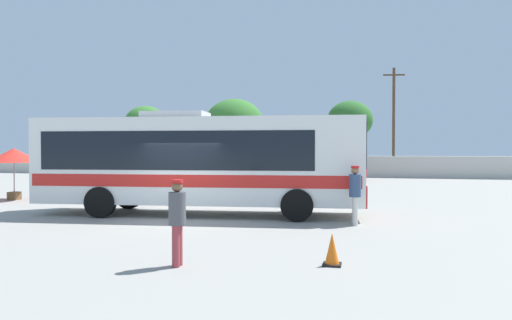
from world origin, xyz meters
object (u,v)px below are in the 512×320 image
roadside_tree_midright (350,120)px  traffic_cone_on_apron (332,250)px  roadside_tree_midleft (234,124)px  coach_bus_white_red (196,160)px  parked_car_second_red (257,169)px  attendant_by_bus_door (355,191)px  parked_car_leftmost_maroon (189,168)px  passenger_waiting_on_apron (177,217)px  parked_car_third_red (336,170)px  roadside_tree_left (146,124)px  vendor_umbrella_near_gate_red (14,156)px  utility_pole_near (394,120)px

roadside_tree_midright → traffic_cone_on_apron: bearing=-88.4°
roadside_tree_midleft → roadside_tree_midright: size_ratio=1.06×
coach_bus_white_red → parked_car_second_red: (-2.44, 20.02, -1.13)m
attendant_by_bus_door → parked_car_leftmost_maroon: attendant_by_bus_door is taller
passenger_waiting_on_apron → parked_car_leftmost_maroon: size_ratio=0.41×
coach_bus_white_red → parked_car_leftmost_maroon: coach_bus_white_red is taller
coach_bus_white_red → parked_car_leftmost_maroon: (-8.24, 20.50, -1.14)m
roadside_tree_midright → parked_car_leftmost_maroon: bearing=-142.7°
coach_bus_white_red → parked_car_third_red: size_ratio=2.47×
roadside_tree_left → parked_car_third_red: bearing=-25.9°
attendant_by_bus_door → parked_car_third_red: size_ratio=0.39×
parked_car_leftmost_maroon → traffic_cone_on_apron: 30.05m
coach_bus_white_red → parked_car_leftmost_maroon: 22.12m
vendor_umbrella_near_gate_red → traffic_cone_on_apron: bearing=-31.2°
parked_car_leftmost_maroon → roadside_tree_left: (-8.17, 8.85, 4.13)m
parked_car_third_red → traffic_cone_on_apron: parked_car_third_red is taller
utility_pole_near → parked_car_leftmost_maroon: bearing=-159.5°
passenger_waiting_on_apron → traffic_cone_on_apron: bearing=14.5°
passenger_waiting_on_apron → parked_car_third_red: size_ratio=0.37×
coach_bus_white_red → vendor_umbrella_near_gate_red: 10.12m
vendor_umbrella_near_gate_red → parked_car_second_red: bearing=67.1°
parked_car_third_red → utility_pole_near: 9.16m
attendant_by_bus_door → parked_car_second_red: (-7.97, 21.20, -0.22)m
attendant_by_bus_door → passenger_waiting_on_apron: size_ratio=1.06×
parked_car_second_red → roadside_tree_midleft: (-4.59, 9.66, 4.00)m
parked_car_leftmost_maroon → roadside_tree_left: 12.73m
vendor_umbrella_near_gate_red → utility_pole_near: bearing=53.4°
utility_pole_near → parked_car_third_red: bearing=-122.5°
passenger_waiting_on_apron → roadside_tree_midright: bearing=87.0°
parked_car_second_red → roadside_tree_midright: (6.66, 9.98, 4.25)m
utility_pole_near → roadside_tree_midright: 5.12m
passenger_waiting_on_apron → traffic_cone_on_apron: (2.95, 0.76, -0.66)m
passenger_waiting_on_apron → traffic_cone_on_apron: size_ratio=2.65×
roadside_tree_left → coach_bus_white_red: bearing=-60.8°
passenger_waiting_on_apron → roadside_tree_midleft: 38.15m
utility_pole_near → roadside_tree_midleft: (-15.04, 3.10, -0.01)m
attendant_by_bus_door → traffic_cone_on_apron: (-0.30, -5.19, -0.71)m
attendant_by_bus_door → roadside_tree_midleft: bearing=112.1°
roadside_tree_left → vendor_umbrella_near_gate_red: bearing=-76.0°
attendant_by_bus_door → roadside_tree_midright: 31.46m
parked_car_leftmost_maroon → utility_pole_near: size_ratio=0.45×
passenger_waiting_on_apron → parked_car_third_red: bearing=87.2°
coach_bus_white_red → roadside_tree_midright: size_ratio=1.67×
roadside_tree_midleft → parked_car_third_red: bearing=-43.4°
coach_bus_white_red → parked_car_second_red: coach_bus_white_red is taller
utility_pole_near → vendor_umbrella_near_gate_red: bearing=-126.6°
attendant_by_bus_door → passenger_waiting_on_apron: 6.78m
parked_car_second_red → roadside_tree_midleft: 11.41m
attendant_by_bus_door → traffic_cone_on_apron: attendant_by_bus_door is taller
vendor_umbrella_near_gate_red → utility_pole_near: (17.76, 23.87, 2.82)m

